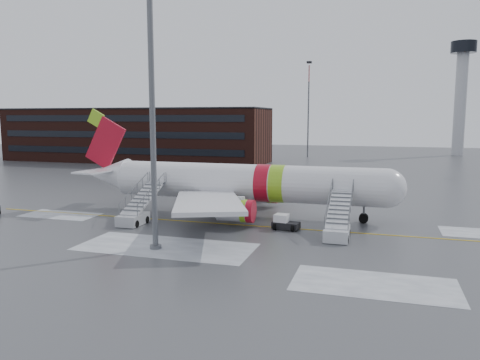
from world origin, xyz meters
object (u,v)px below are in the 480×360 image
(airliner, at_px, (237,183))
(airstair_fwd, at_px, (338,225))
(pushback_tug, at_px, (284,223))
(airstair_aft, at_px, (137,212))
(light_mast_near, at_px, (152,88))

(airliner, height_order, airstair_fwd, airliner)
(airstair_fwd, xyz_separation_m, pushback_tug, (-4.96, 1.66, -0.45))
(airstair_fwd, height_order, airstair_aft, same)
(airstair_aft, bearing_deg, light_mast_near, -52.34)
(airstair_fwd, distance_m, airstair_aft, 19.20)
(airstair_fwd, xyz_separation_m, light_mast_near, (-13.35, -7.58, 11.29))
(pushback_tug, bearing_deg, airstair_aft, -173.36)
(pushback_tug, bearing_deg, airliner, 141.23)
(airliner, bearing_deg, pushback_tug, -38.77)
(airstair_fwd, xyz_separation_m, airstair_aft, (-19.20, 0.00, 0.00))
(pushback_tug, bearing_deg, airstair_fwd, -18.46)
(airstair_aft, relative_size, pushback_tug, 3.00)
(light_mast_near, bearing_deg, airstair_aft, 127.66)
(airstair_aft, height_order, pushback_tug, airstair_aft)
(airliner, xyz_separation_m, airstair_aft, (-8.16, -6.54, -2.35))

